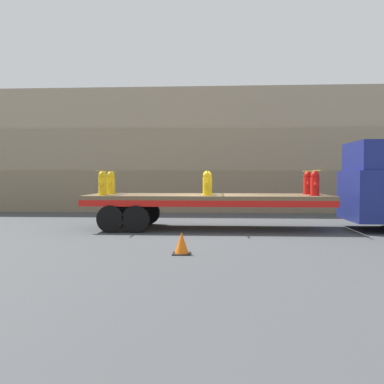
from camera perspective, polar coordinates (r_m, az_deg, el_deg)
The scene contains 13 objects.
ground_plane at distance 14.63m, azimuth 2.08°, elevation -4.90°, with size 120.00×120.00×0.00m, color #3F4244.
rock_cliff at distance 22.40m, azimuth 2.58°, elevation 5.47°, with size 60.00×3.30×6.19m.
flatbed_trailer at distance 14.57m, azimuth -0.38°, elevation -1.27°, with size 8.14×2.59×1.16m.
fire_hydrant_yellow_near_0 at distance 14.48m, azimuth -11.82°, elevation 1.11°, with size 0.36×0.58×0.80m.
fire_hydrant_yellow_far_0 at distance 15.54m, azimuth -10.76°, elevation 1.19°, with size 0.36×0.58×0.80m.
fire_hydrant_yellow_near_1 at distance 13.97m, azimuth 2.03°, elevation 1.12°, with size 0.36×0.58×0.80m.
fire_hydrant_yellow_far_1 at distance 15.07m, azimuth 2.14°, elevation 1.20°, with size 0.36×0.58×0.80m.
fire_hydrant_red_near_2 at distance 14.31m, azimuth 16.06°, elevation 1.06°, with size 0.36×0.58×0.80m.
fire_hydrant_red_far_2 at distance 15.38m, azimuth 15.17°, elevation 1.14°, with size 0.36×0.58×0.80m.
cargo_strap_rear at distance 15.01m, azimuth -11.28°, elevation 2.76°, with size 0.05×2.69×0.01m.
cargo_strap_middle at distance 14.52m, azimuth 2.09°, elevation 2.82°, with size 0.05×2.69×0.01m.
cargo_strap_front at distance 14.84m, azimuth 15.61°, elevation 2.73°, with size 0.05×2.69×0.01m.
traffic_cone at distance 9.87m, azimuth -1.39°, elevation -6.87°, with size 0.41×0.41×0.51m.
Camera 1 is at (0.35, -14.51, 1.79)m, focal length 40.00 mm.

